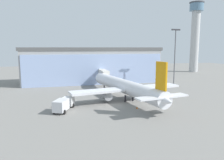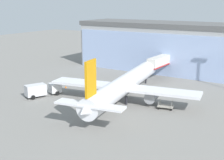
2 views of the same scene
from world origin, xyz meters
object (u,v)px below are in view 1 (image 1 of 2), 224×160
Objects in this scene: catering_truck at (63,104)px; safety_cone_wingtip at (62,101)px; safety_cone_nose at (137,107)px; baggage_cart at (157,96)px; airplane at (126,87)px; control_tower at (195,33)px; apron_light_mast at (175,53)px; jet_bridge at (103,74)px.

catering_truck is 7.57m from safety_cone_wingtip.
baggage_cart is at bearing 44.15° from safety_cone_nose.
control_tower is at bearing -56.48° from airplane.
safety_cone_wingtip is at bearing -159.06° from apron_light_mast.
apron_light_mast is at bearing 46.87° from safety_cone_nose.
control_tower reaches higher than safety_cone_wingtip.
safety_cone_wingtip is at bearing -144.17° from control_tower.
safety_cone_nose is (-56.88, -62.26, -21.14)m from control_tower.
control_tower is 67.91× the size of safety_cone_nose.
jet_bridge is 30.78m from catering_truck.
safety_cone_wingtip is (-72.61, -52.42, -21.14)m from control_tower.
control_tower is at bearing -26.58° from catering_truck.
airplane reaches higher than catering_truck.
apron_light_mast reaches higher than jet_bridge.
catering_truck is 13.76× the size of safety_cone_wingtip.
catering_truck is 13.76× the size of safety_cone_nose.
baggage_cart is at bearing -131.82° from control_tower.
jet_bridge is at bearing 53.73° from safety_cone_wingtip.
apron_light_mast is at bearing -65.07° from airplane.
baggage_cart is 12.32m from safety_cone_nose.
safety_cone_wingtip is at bearing 76.38° from airplane.
apron_light_mast is 24.25m from baggage_cart.
apron_light_mast is 43.15m from safety_cone_wingtip.
baggage_cart is at bearing -153.07° from jet_bridge.
catering_truck is 2.46× the size of baggage_cart.
safety_cone_wingtip is at bearing 144.65° from jet_bridge.
apron_light_mast is at bearing -100.00° from jet_bridge.
airplane is at bearing 89.01° from safety_cone_nose.
safety_cone_wingtip is at bearing 164.68° from baggage_cart.
jet_bridge is 3.63× the size of baggage_cart.
apron_light_mast is 35.65× the size of safety_cone_nose.
safety_cone_nose is at bearing -74.70° from catering_truck.
apron_light_mast is at bearing -36.18° from catering_truck.
jet_bridge is 1.48× the size of catering_truck.
catering_truck is at bearing 153.07° from jet_bridge.
airplane is at bearing -3.82° from safety_cone_wingtip.
airplane reaches higher than baggage_cart.
catering_truck is (-72.54, -59.90, -19.95)m from control_tower.
airplane reaches higher than jet_bridge.
baggage_cart reaches higher than safety_cone_nose.
apron_light_mast reaches higher than safety_cone_nose.
catering_truck reaches higher than safety_cone_nose.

